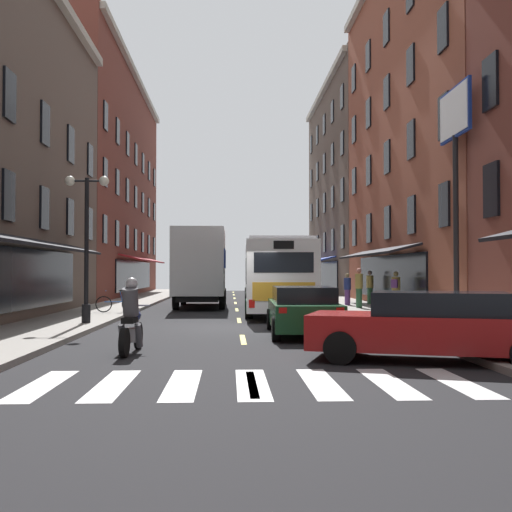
# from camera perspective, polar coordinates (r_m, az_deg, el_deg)

# --- Properties ---
(ground_plane) EXTENTS (34.80, 80.00, 0.10)m
(ground_plane) POSITION_cam_1_polar(r_m,az_deg,el_deg) (19.99, -1.43, -6.74)
(ground_plane) COLOR black
(lane_centre_dashes) EXTENTS (0.14, 73.90, 0.01)m
(lane_centre_dashes) POSITION_cam_1_polar(r_m,az_deg,el_deg) (19.74, -1.41, -6.65)
(lane_centre_dashes) COLOR #DBCC4C
(lane_centre_dashes) RESTS_ON ground
(crosswalk_near) EXTENTS (7.10, 2.80, 0.01)m
(crosswalk_near) POSITION_cam_1_polar(r_m,az_deg,el_deg) (10.07, -0.36, -11.63)
(crosswalk_near) COLOR silver
(crosswalk_near) RESTS_ON ground
(sidewalk_left) EXTENTS (3.00, 80.00, 0.14)m
(sidewalk_left) POSITION_cam_1_polar(r_m,az_deg,el_deg) (20.73, -18.06, -6.15)
(sidewalk_left) COLOR gray
(sidewalk_left) RESTS_ON ground
(sidewalk_right) EXTENTS (3.00, 80.00, 0.14)m
(sidewalk_right) POSITION_cam_1_polar(r_m,az_deg,el_deg) (20.94, 15.03, -6.12)
(sidewalk_right) COLOR gray
(sidewalk_right) RESTS_ON ground
(billboard_sign) EXTENTS (0.40, 2.58, 7.72)m
(billboard_sign) POSITION_cam_1_polar(r_m,az_deg,el_deg) (21.69, 17.83, 9.72)
(billboard_sign) COLOR black
(billboard_sign) RESTS_ON sidewalk_right
(transit_bus) EXTENTS (2.88, 12.52, 3.08)m
(transit_bus) POSITION_cam_1_polar(r_m,az_deg,el_deg) (27.51, 1.73, -1.83)
(transit_bus) COLOR white
(transit_bus) RESTS_ON ground
(box_truck) EXTENTS (2.51, 8.04, 3.85)m
(box_truck) POSITION_cam_1_polar(r_m,az_deg,el_deg) (31.49, -5.07, -1.10)
(box_truck) COLOR #B21E19
(box_truck) RESTS_ON ground
(sedan_near) EXTENTS (1.99, 4.76, 1.37)m
(sedan_near) POSITION_cam_1_polar(r_m,az_deg,el_deg) (17.66, 4.32, -4.97)
(sedan_near) COLOR #144723
(sedan_near) RESTS_ON ground
(sedan_mid) EXTENTS (5.08, 3.21, 1.38)m
(sedan_mid) POSITION_cam_1_polar(r_m,az_deg,el_deg) (12.87, 15.92, -6.19)
(sedan_mid) COLOR maroon
(sedan_mid) RESTS_ON ground
(sedan_far) EXTENTS (2.10, 4.38, 1.38)m
(sedan_far) POSITION_cam_1_polar(r_m,az_deg,el_deg) (42.77, -4.50, -2.93)
(sedan_far) COLOR silver
(sedan_far) RESTS_ON ground
(motorcycle_rider) EXTENTS (0.62, 2.07, 1.66)m
(motorcycle_rider) POSITION_cam_1_polar(r_m,az_deg,el_deg) (13.92, -11.37, -5.87)
(motorcycle_rider) COLOR black
(motorcycle_rider) RESTS_ON ground
(bicycle_near) EXTENTS (1.70, 0.48, 0.91)m
(bicycle_near) POSITION_cam_1_polar(r_m,az_deg,el_deg) (26.11, -12.65, -4.26)
(bicycle_near) COLOR black
(bicycle_near) RESTS_ON sidewalk_left
(pedestrian_near) EXTENTS (0.45, 0.52, 1.67)m
(pedestrian_near) POSITION_cam_1_polar(r_m,az_deg,el_deg) (27.33, 12.72, -3.04)
(pedestrian_near) COLOR black
(pedestrian_near) RESTS_ON sidewalk_right
(pedestrian_mid) EXTENTS (0.36, 0.36, 1.58)m
(pedestrian_mid) POSITION_cam_1_polar(r_m,az_deg,el_deg) (31.48, 8.39, -3.00)
(pedestrian_mid) COLOR #66387F
(pedestrian_mid) RESTS_ON sidewalk_right
(pedestrian_far) EXTENTS (0.36, 0.36, 1.82)m
(pedestrian_far) POSITION_cam_1_polar(r_m,az_deg,el_deg) (29.08, 9.44, -2.84)
(pedestrian_far) COLOR #33663F
(pedestrian_far) RESTS_ON sidewalk_right
(pedestrian_rear) EXTENTS (0.36, 0.36, 1.72)m
(pedestrian_rear) POSITION_cam_1_polar(r_m,az_deg,el_deg) (32.43, 10.42, -2.80)
(pedestrian_rear) COLOR #33663F
(pedestrian_rear) RESTS_ON sidewalk_right
(street_lamp_twin) EXTENTS (1.42, 0.32, 4.77)m
(street_lamp_twin) POSITION_cam_1_polar(r_m,az_deg,el_deg) (20.88, -15.29, 1.35)
(street_lamp_twin) COLOR black
(street_lamp_twin) RESTS_ON sidewalk_left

